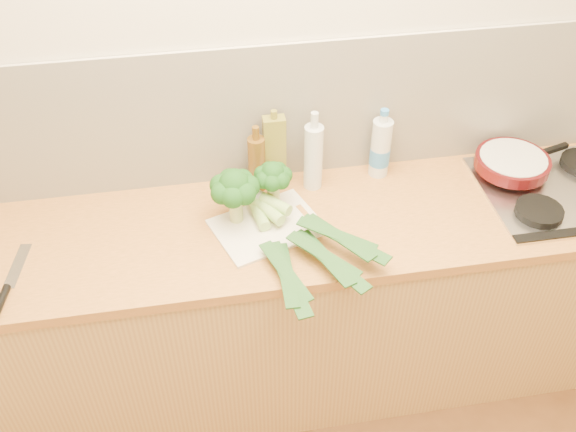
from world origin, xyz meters
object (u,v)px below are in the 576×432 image
object	(u,v)px
chopping_board	(267,226)
chefs_knife	(5,293)
gas_hob	(562,189)
skillet	(513,162)

from	to	relation	value
chopping_board	chefs_knife	distance (m)	0.88
gas_hob	skillet	xyz separation A→B (m)	(-0.15, 0.13, 0.05)
chefs_knife	chopping_board	bearing A→B (deg)	20.10
chopping_board	skillet	size ratio (longest dim) A/B	0.89
gas_hob	chefs_knife	bearing A→B (deg)	-174.68
gas_hob	chefs_knife	world-z (taller)	gas_hob
chefs_knife	skillet	distance (m)	1.85
gas_hob	chefs_knife	distance (m)	1.98
skillet	chefs_knife	bearing A→B (deg)	174.31
chopping_board	chefs_knife	bearing A→B (deg)	171.80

